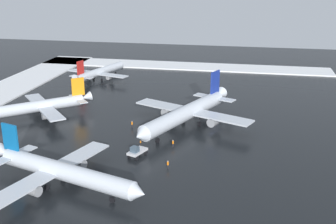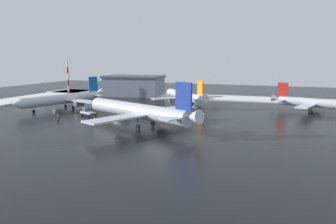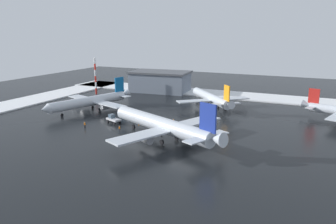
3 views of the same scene
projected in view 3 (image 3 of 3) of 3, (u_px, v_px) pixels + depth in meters
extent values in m
plane|color=black|center=(189.00, 128.00, 89.34)|extent=(240.00, 240.00, 0.00)
cube|color=white|center=(234.00, 95.00, 133.18)|extent=(152.00, 16.00, 0.45)
cube|color=white|center=(15.00, 104.00, 117.03)|extent=(14.00, 116.00, 0.45)
cylinder|color=silver|center=(160.00, 124.00, 79.00)|extent=(31.11, 16.10, 3.66)
cone|color=silver|center=(120.00, 111.00, 91.67)|extent=(3.74, 4.21, 3.48)
cone|color=silver|center=(217.00, 139.00, 66.01)|extent=(4.76, 4.37, 3.56)
cube|color=silver|center=(139.00, 136.00, 71.05)|extent=(9.87, 14.72, 0.39)
cylinder|color=gray|center=(146.00, 138.00, 73.09)|extent=(4.21, 3.42, 2.15)
cube|color=silver|center=(195.00, 122.00, 82.41)|extent=(9.87, 14.72, 0.39)
cylinder|color=gray|center=(188.00, 127.00, 81.67)|extent=(4.21, 3.42, 2.15)
cube|color=navy|center=(208.00, 118.00, 66.93)|extent=(4.11, 2.05, 6.03)
cube|color=silver|center=(196.00, 140.00, 66.02)|extent=(4.61, 5.85, 0.26)
cube|color=silver|center=(217.00, 134.00, 70.18)|extent=(4.61, 5.85, 0.26)
cylinder|color=black|center=(133.00, 121.00, 87.60)|extent=(0.26, 0.26, 0.75)
cylinder|color=black|center=(133.00, 127.00, 87.97)|extent=(1.24, 0.81, 1.18)
cylinder|color=black|center=(162.00, 136.00, 75.52)|extent=(0.26, 0.26, 0.75)
cylinder|color=black|center=(162.00, 142.00, 75.89)|extent=(1.24, 0.81, 1.18)
cylinder|color=black|center=(177.00, 132.00, 78.56)|extent=(0.26, 0.26, 0.75)
cylinder|color=black|center=(177.00, 138.00, 78.94)|extent=(1.24, 0.81, 1.18)
cylinder|color=silver|center=(210.00, 98.00, 114.14)|extent=(19.76, 21.48, 2.97)
cone|color=silver|center=(196.00, 91.00, 127.31)|extent=(3.50, 3.45, 2.82)
cone|color=silver|center=(229.00, 105.00, 100.69)|extent=(3.97, 4.01, 2.89)
cube|color=silver|center=(194.00, 101.00, 109.76)|extent=(11.02, 10.46, 0.31)
cylinder|color=gray|center=(198.00, 103.00, 110.87)|extent=(3.29, 3.38, 1.75)
cube|color=silver|center=(232.00, 99.00, 113.78)|extent=(11.02, 10.46, 0.31)
cylinder|color=gray|center=(227.00, 101.00, 113.90)|extent=(3.29, 3.38, 1.75)
cube|color=orange|center=(227.00, 93.00, 101.86)|extent=(2.57, 2.81, 4.90)
cube|color=silver|center=(218.00, 104.00, 102.11)|extent=(4.64, 4.50, 0.21)
cube|color=silver|center=(234.00, 103.00, 103.58)|extent=(4.64, 4.50, 0.21)
cylinder|color=black|center=(200.00, 96.00, 122.99)|extent=(0.21, 0.21, 0.61)
cylinder|color=black|center=(200.00, 100.00, 123.30)|extent=(0.87, 0.92, 0.96)
cylinder|color=black|center=(208.00, 103.00, 111.48)|extent=(0.21, 0.21, 0.61)
cylinder|color=black|center=(208.00, 107.00, 111.79)|extent=(0.87, 0.92, 0.96)
cylinder|color=black|center=(219.00, 102.00, 112.56)|extent=(0.21, 0.21, 0.61)
cylinder|color=black|center=(218.00, 106.00, 112.87)|extent=(0.87, 0.92, 0.96)
cylinder|color=silver|center=(88.00, 101.00, 106.87)|extent=(11.41, 27.60, 3.17)
cone|color=silver|center=(45.00, 109.00, 96.11)|extent=(3.54, 3.04, 3.01)
cone|color=silver|center=(125.00, 93.00, 117.62)|extent=(3.57, 3.98, 3.08)
cube|color=silver|center=(110.00, 104.00, 103.89)|extent=(12.78, 7.55, 0.34)
cylinder|color=gray|center=(105.00, 107.00, 105.01)|extent=(2.73, 3.58, 1.86)
cube|color=silver|center=(83.00, 98.00, 113.95)|extent=(12.78, 7.55, 0.34)
cylinder|color=gray|center=(85.00, 102.00, 112.62)|extent=(2.73, 3.58, 1.86)
cube|color=#0C5999|center=(119.00, 85.00, 115.20)|extent=(1.44, 3.65, 5.22)
cube|color=silver|center=(124.00, 96.00, 114.10)|extent=(4.99, 3.65, 0.22)
cube|color=silver|center=(114.00, 94.00, 117.78)|extent=(4.99, 3.65, 0.22)
cylinder|color=black|center=(62.00, 111.00, 100.23)|extent=(0.22, 0.22, 0.65)
cylinder|color=black|center=(62.00, 115.00, 100.56)|extent=(0.62, 1.08, 1.02)
cylinder|color=black|center=(100.00, 105.00, 107.84)|extent=(0.22, 0.22, 0.65)
cylinder|color=black|center=(100.00, 109.00, 108.17)|extent=(0.62, 1.08, 1.02)
cylinder|color=black|center=(92.00, 103.00, 110.54)|extent=(0.22, 0.22, 0.65)
cylinder|color=black|center=(93.00, 107.00, 110.87)|extent=(0.62, 1.08, 1.02)
cone|color=silver|center=(306.00, 105.00, 102.10)|extent=(3.44, 3.07, 2.68)
cube|color=red|center=(314.00, 96.00, 100.12)|extent=(3.18, 1.21, 4.53)
cube|color=silver|center=(316.00, 105.00, 102.53)|extent=(3.13, 4.32, 0.19)
cube|color=silver|center=(311.00, 107.00, 99.03)|extent=(3.13, 4.32, 0.19)
cube|color=silver|center=(114.00, 119.00, 93.31)|extent=(5.08, 3.69, 0.50)
cube|color=#3F5160|center=(112.00, 116.00, 93.77)|extent=(1.84, 1.90, 1.10)
cylinder|color=black|center=(108.00, 121.00, 93.94)|extent=(0.95, 0.62, 0.90)
cylinder|color=black|center=(113.00, 120.00, 95.28)|extent=(0.95, 0.62, 0.90)
cylinder|color=black|center=(114.00, 123.00, 91.69)|extent=(0.95, 0.62, 0.90)
cylinder|color=black|center=(120.00, 122.00, 93.02)|extent=(0.95, 0.62, 0.90)
cylinder|color=black|center=(85.00, 126.00, 88.95)|extent=(0.16, 0.16, 0.85)
cylinder|color=black|center=(85.00, 126.00, 88.89)|extent=(0.16, 0.16, 0.85)
cylinder|color=orange|center=(85.00, 124.00, 88.74)|extent=(0.36, 0.36, 0.62)
sphere|color=tan|center=(85.00, 122.00, 88.64)|extent=(0.24, 0.24, 0.24)
cylinder|color=black|center=(174.00, 123.00, 91.77)|extent=(0.16, 0.16, 0.85)
cylinder|color=black|center=(173.00, 123.00, 91.95)|extent=(0.16, 0.16, 0.85)
cylinder|color=orange|center=(173.00, 121.00, 91.69)|extent=(0.36, 0.36, 0.62)
sphere|color=tan|center=(173.00, 119.00, 91.58)|extent=(0.24, 0.24, 0.24)
cylinder|color=black|center=(120.00, 130.00, 85.30)|extent=(0.16, 0.16, 0.85)
cylinder|color=black|center=(120.00, 130.00, 85.48)|extent=(0.16, 0.16, 0.85)
cylinder|color=orange|center=(120.00, 128.00, 85.21)|extent=(0.36, 0.36, 0.62)
sphere|color=tan|center=(120.00, 126.00, 85.11)|extent=(0.24, 0.24, 0.24)
cylinder|color=red|center=(96.00, 91.00, 136.97)|extent=(0.70, 0.70, 2.52)
cylinder|color=white|center=(96.00, 85.00, 136.37)|extent=(0.70, 0.70, 2.52)
cylinder|color=red|center=(96.00, 79.00, 135.76)|extent=(0.70, 0.70, 2.52)
cylinder|color=white|center=(95.00, 73.00, 135.15)|extent=(0.70, 0.70, 2.52)
cylinder|color=red|center=(95.00, 67.00, 134.55)|extent=(0.70, 0.70, 2.52)
cylinder|color=white|center=(95.00, 61.00, 133.94)|extent=(0.70, 0.70, 2.52)
cube|color=slate|center=(160.00, 82.00, 141.82)|extent=(25.21, 16.20, 8.00)
cube|color=#4C4F54|center=(160.00, 72.00, 140.76)|extent=(26.30, 17.29, 0.80)
cone|color=orange|center=(189.00, 138.00, 79.65)|extent=(0.36, 0.36, 0.55)
cone|color=orange|center=(139.00, 124.00, 91.60)|extent=(0.36, 0.36, 0.55)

